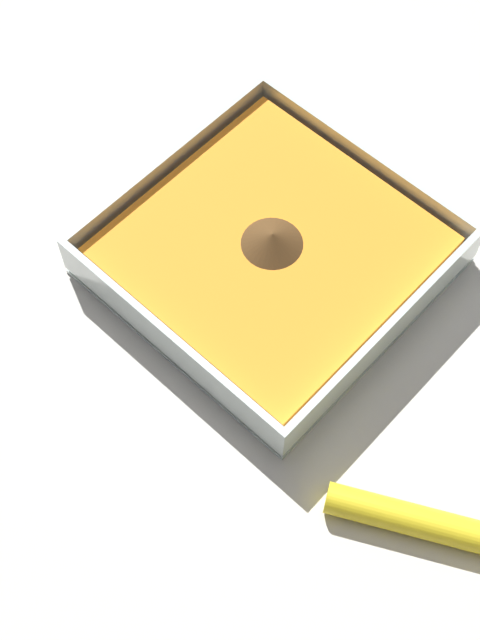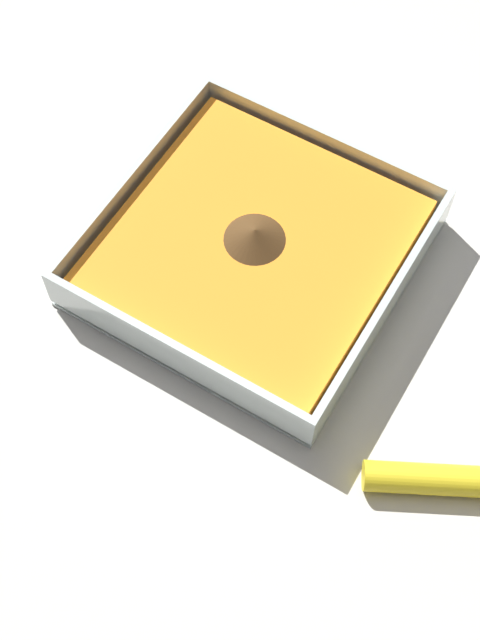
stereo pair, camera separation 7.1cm
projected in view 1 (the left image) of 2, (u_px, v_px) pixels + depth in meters
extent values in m
plane|color=beige|center=(324.00, 267.00, 0.76)|extent=(4.00, 4.00, 0.00)
cube|color=silver|center=(271.00, 264.00, 0.76)|extent=(0.25, 0.25, 0.01)
cube|color=silver|center=(170.00, 169.00, 0.77)|extent=(0.25, 0.01, 0.04)
cube|color=silver|center=(385.00, 336.00, 0.70)|extent=(0.25, 0.01, 0.04)
cube|color=silver|center=(364.00, 164.00, 0.78)|extent=(0.01, 0.23, 0.04)
cube|color=silver|center=(169.00, 343.00, 0.69)|extent=(0.01, 0.23, 0.04)
cube|color=orange|center=(271.00, 253.00, 0.74)|extent=(0.22, 0.22, 0.03)
cone|color=#4C3319|center=(272.00, 239.00, 0.72)|extent=(0.05, 0.05, 0.01)
cylinder|color=yellow|center=(429.00, 524.00, 0.64)|extent=(0.09, 0.15, 0.02)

